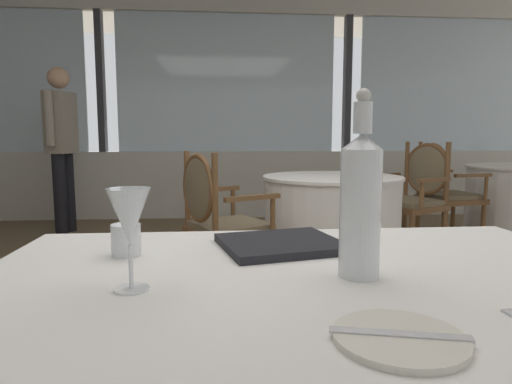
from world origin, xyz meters
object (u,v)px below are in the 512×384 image
object	(u,v)px
dining_chair_2_1	(443,186)
menu_book	(281,244)
side_plate	(399,338)
dining_chair_0_1	(416,191)
diner_person_0	(61,139)
dining_chair_0_0	(217,215)
wine_glass	(129,219)
water_tumbler	(126,240)
water_bottle	(360,202)

from	to	relation	value
dining_chair_2_1	menu_book	bearing A→B (deg)	-134.07
side_plate	menu_book	xyz separation A→B (m)	(-0.09, 0.52, 0.01)
side_plate	dining_chair_0_1	size ratio (longest dim) A/B	0.18
diner_person_0	dining_chair_0_1	bearing A→B (deg)	168.17
side_plate	menu_book	size ratio (longest dim) A/B	0.63
menu_book	dining_chair_0_0	distance (m)	1.66
wine_glass	menu_book	bearing A→B (deg)	42.41
water_tumbler	dining_chair_0_1	xyz separation A→B (m)	(1.87, 2.52, -0.20)
dining_chair_0_0	dining_chair_2_1	bearing A→B (deg)	2.48
side_plate	water_tumbler	xyz separation A→B (m)	(-0.46, 0.48, 0.03)
water_bottle	menu_book	distance (m)	0.30
wine_glass	water_tumbler	bearing A→B (deg)	103.44
menu_book	dining_chair_2_1	distance (m)	3.38
wine_glass	water_tumbler	xyz separation A→B (m)	(-0.06, 0.25, -0.09)
wine_glass	menu_book	size ratio (longest dim) A/B	0.65
side_plate	dining_chair_2_1	world-z (taller)	dining_chair_2_1
dining_chair_0_1	water_tumbler	bearing A→B (deg)	26.58
water_bottle	diner_person_0	size ratio (longest dim) A/B	0.21
water_tumbler	dining_chair_0_0	xyz separation A→B (m)	(0.21, 1.68, -0.24)
water_bottle	wine_glass	size ratio (longest dim) A/B	1.98
water_tumbler	dining_chair_0_0	size ratio (longest dim) A/B	0.08
water_bottle	dining_chair_2_1	bearing A→B (deg)	59.77
dining_chair_0_1	dining_chair_2_1	distance (m)	0.51
wine_glass	water_tumbler	distance (m)	0.27
menu_book	dining_chair_2_1	xyz separation A→B (m)	(1.89, 2.80, -0.18)
dining_chair_2_1	water_bottle	bearing A→B (deg)	-130.21
menu_book	water_tumbler	bearing A→B (deg)	173.09
dining_chair_0_1	dining_chair_2_1	size ratio (longest dim) A/B	1.00
water_bottle	wine_glass	bearing A→B (deg)	-174.10
dining_chair_0_1	water_bottle	bearing A→B (deg)	36.33
side_plate	diner_person_0	world-z (taller)	diner_person_0
side_plate	menu_book	bearing A→B (deg)	99.67
dining_chair_0_1	wine_glass	bearing A→B (deg)	29.93
dining_chair_0_0	dining_chair_0_1	distance (m)	1.87
water_bottle	dining_chair_0_0	bearing A→B (deg)	98.76
side_plate	water_tumbler	world-z (taller)	water_tumbler
water_bottle	diner_person_0	distance (m)	4.47
dining_chair_0_0	wine_glass	bearing A→B (deg)	-121.22
side_plate	water_bottle	size ratio (longest dim) A/B	0.49
side_plate	dining_chair_0_0	world-z (taller)	dining_chair_0_0
water_tumbler	dining_chair_0_1	bearing A→B (deg)	53.45
dining_chair_0_0	diner_person_0	bearing A→B (deg)	100.68
diner_person_0	dining_chair_0_0	bearing A→B (deg)	137.13
menu_book	diner_person_0	xyz separation A→B (m)	(-1.81, 3.78, 0.25)
water_bottle	water_tumbler	xyz separation A→B (m)	(-0.49, 0.20, -0.11)
dining_chair_0_0	dining_chair_2_1	xyz separation A→B (m)	(2.06, 1.16, 0.03)
water_tumbler	menu_book	world-z (taller)	water_tumbler
side_plate	diner_person_0	xyz separation A→B (m)	(-1.90, 4.31, 0.25)
side_plate	menu_book	distance (m)	0.53
wine_glass	water_tumbler	world-z (taller)	wine_glass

